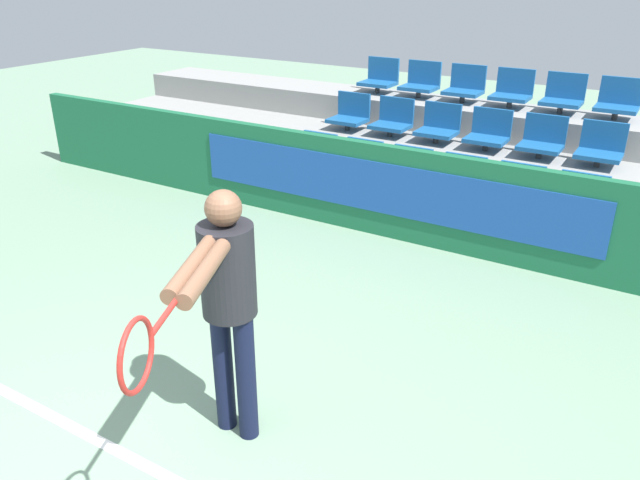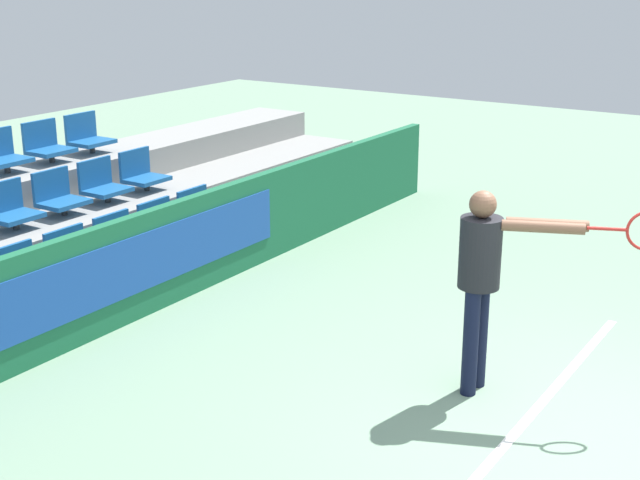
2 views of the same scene
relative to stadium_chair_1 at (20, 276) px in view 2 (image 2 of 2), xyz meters
name	(u,v)px [view 2 (image 2 of 2)]	position (x,y,z in m)	size (l,w,h in m)	color
ground_plane	(574,434)	(0.98, -5.09, -0.57)	(30.00, 30.00, 0.00)	gray
court_baseline	(526,420)	(0.98, -4.71, -0.57)	(4.77, 0.08, 0.01)	white
barrier_wall	(143,264)	(0.97, -0.65, -0.04)	(11.82, 0.14, 1.06)	#19603D
bleacher_tier_front	(108,286)	(0.98, -0.12, -0.39)	(11.42, 0.91, 0.36)	gray
bleacher_tier_middle	(47,255)	(0.98, 0.80, -0.21)	(11.42, 0.91, 0.73)	gray
stadium_chair_1	(20,276)	(0.00, 0.00, 0.00)	(0.49, 0.41, 0.49)	#333333
stadium_chair_2	(73,257)	(0.65, 0.00, 0.00)	(0.49, 0.41, 0.49)	#333333
stadium_chair_3	(120,241)	(1.31, 0.00, 0.00)	(0.49, 0.41, 0.49)	#333333
stadium_chair_4	(162,226)	(1.96, 0.00, 0.00)	(0.49, 0.41, 0.49)	#333333
stadium_chair_5	(200,213)	(2.62, 0.00, 0.00)	(0.49, 0.41, 0.49)	#333333
stadium_chair_8	(10,209)	(0.65, 0.91, 0.36)	(0.49, 0.41, 0.49)	#333333
stadium_chair_9	(59,196)	(1.31, 0.91, 0.36)	(0.49, 0.41, 0.49)	#333333
stadium_chair_10	(102,184)	(1.96, 0.91, 0.36)	(0.49, 0.41, 0.49)	#333333
stadium_chair_11	(142,173)	(2.62, 0.91, 0.36)	(0.49, 0.41, 0.49)	#333333
stadium_chair_15	(2,154)	(1.31, 1.83, 0.73)	(0.49, 0.41, 0.49)	#333333
stadium_chair_16	(47,145)	(1.96, 1.83, 0.73)	(0.49, 0.41, 0.49)	#333333
stadium_chair_17	(87,136)	(2.62, 1.83, 0.73)	(0.49, 0.41, 0.49)	#333333
tennis_player	(488,268)	(1.27, -4.20, 0.51)	(0.73, 1.48, 1.72)	black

